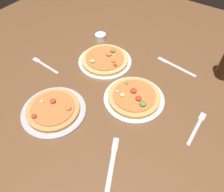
{
  "coord_description": "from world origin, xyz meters",
  "views": [
    {
      "loc": [
        0.38,
        -0.55,
        0.8
      ],
      "look_at": [
        0.0,
        0.0,
        0.02
      ],
      "focal_mm": 34.44,
      "sensor_mm": 36.0,
      "label": 1
    }
  ],
  "objects_px": {
    "pizza_plate_near": "(54,110)",
    "fork_left": "(45,65)",
    "pizza_plate_far": "(105,60)",
    "fork_spare": "(197,127)",
    "ramekin_butter": "(100,37)",
    "knife_spare": "(112,165)",
    "pizza_plate_side": "(134,97)",
    "knife_right": "(176,66)"
  },
  "relations": [
    {
      "from": "pizza_plate_near",
      "to": "knife_right",
      "type": "height_order",
      "value": "pizza_plate_near"
    },
    {
      "from": "pizza_plate_side",
      "to": "fork_left",
      "type": "relative_size",
      "value": 1.41
    },
    {
      "from": "ramekin_butter",
      "to": "knife_spare",
      "type": "relative_size",
      "value": 0.3
    },
    {
      "from": "pizza_plate_near",
      "to": "knife_right",
      "type": "bearing_deg",
      "value": 61.44
    },
    {
      "from": "knife_spare",
      "to": "ramekin_butter",
      "type": "bearing_deg",
      "value": 129.64
    },
    {
      "from": "ramekin_butter",
      "to": "knife_right",
      "type": "relative_size",
      "value": 0.29
    },
    {
      "from": "pizza_plate_side",
      "to": "knife_spare",
      "type": "xyz_separation_m",
      "value": [
        0.1,
        -0.33,
        -0.01
      ]
    },
    {
      "from": "pizza_plate_far",
      "to": "knife_spare",
      "type": "distance_m",
      "value": 0.61
    },
    {
      "from": "pizza_plate_near",
      "to": "pizza_plate_side",
      "type": "distance_m",
      "value": 0.38
    },
    {
      "from": "ramekin_butter",
      "to": "fork_left",
      "type": "xyz_separation_m",
      "value": [
        -0.11,
        -0.38,
        -0.02
      ]
    },
    {
      "from": "pizza_plate_near",
      "to": "pizza_plate_far",
      "type": "height_order",
      "value": "pizza_plate_far"
    },
    {
      "from": "pizza_plate_side",
      "to": "fork_left",
      "type": "bearing_deg",
      "value": -172.79
    },
    {
      "from": "pizza_plate_near",
      "to": "fork_spare",
      "type": "bearing_deg",
      "value": 27.22
    },
    {
      "from": "pizza_plate_far",
      "to": "pizza_plate_side",
      "type": "distance_m",
      "value": 0.31
    },
    {
      "from": "fork_left",
      "to": "fork_spare",
      "type": "bearing_deg",
      "value": 5.95
    },
    {
      "from": "pizza_plate_near",
      "to": "pizza_plate_side",
      "type": "relative_size",
      "value": 1.01
    },
    {
      "from": "knife_right",
      "to": "knife_spare",
      "type": "xyz_separation_m",
      "value": [
        0.03,
        -0.67,
        0.0
      ]
    },
    {
      "from": "pizza_plate_far",
      "to": "knife_right",
      "type": "xyz_separation_m",
      "value": [
        0.35,
        0.19,
        -0.01
      ]
    },
    {
      "from": "knife_spare",
      "to": "knife_right",
      "type": "bearing_deg",
      "value": 92.48
    },
    {
      "from": "pizza_plate_far",
      "to": "fork_left",
      "type": "distance_m",
      "value": 0.34
    },
    {
      "from": "fork_left",
      "to": "knife_spare",
      "type": "xyz_separation_m",
      "value": [
        0.64,
        -0.26,
        -0.0
      ]
    },
    {
      "from": "pizza_plate_side",
      "to": "knife_right",
      "type": "relative_size",
      "value": 1.22
    },
    {
      "from": "fork_left",
      "to": "knife_spare",
      "type": "relative_size",
      "value": 0.91
    },
    {
      "from": "pizza_plate_near",
      "to": "ramekin_butter",
      "type": "bearing_deg",
      "value": 106.11
    },
    {
      "from": "pizza_plate_near",
      "to": "fork_left",
      "type": "distance_m",
      "value": 0.35
    },
    {
      "from": "pizza_plate_side",
      "to": "fork_left",
      "type": "height_order",
      "value": "pizza_plate_side"
    },
    {
      "from": "pizza_plate_side",
      "to": "knife_right",
      "type": "bearing_deg",
      "value": 78.29
    },
    {
      "from": "pizza_plate_far",
      "to": "knife_spare",
      "type": "bearing_deg",
      "value": -51.69
    },
    {
      "from": "pizza_plate_near",
      "to": "fork_spare",
      "type": "distance_m",
      "value": 0.64
    },
    {
      "from": "pizza_plate_near",
      "to": "pizza_plate_far",
      "type": "relative_size",
      "value": 0.98
    },
    {
      "from": "fork_left",
      "to": "pizza_plate_near",
      "type": "bearing_deg",
      "value": -36.48
    },
    {
      "from": "pizza_plate_side",
      "to": "knife_spare",
      "type": "distance_m",
      "value": 0.35
    },
    {
      "from": "pizza_plate_near",
      "to": "fork_left",
      "type": "bearing_deg",
      "value": 143.52
    },
    {
      "from": "pizza_plate_far",
      "to": "fork_spare",
      "type": "height_order",
      "value": "pizza_plate_far"
    },
    {
      "from": "pizza_plate_far",
      "to": "knife_right",
      "type": "bearing_deg",
      "value": 29.25
    },
    {
      "from": "ramekin_butter",
      "to": "knife_right",
      "type": "bearing_deg",
      "value": 3.33
    },
    {
      "from": "pizza_plate_side",
      "to": "knife_spare",
      "type": "bearing_deg",
      "value": -73.29
    },
    {
      "from": "fork_spare",
      "to": "pizza_plate_far",
      "type": "bearing_deg",
      "value": 167.9
    },
    {
      "from": "fork_left",
      "to": "pizza_plate_far",
      "type": "bearing_deg",
      "value": 38.97
    },
    {
      "from": "fork_spare",
      "to": "pizza_plate_near",
      "type": "bearing_deg",
      "value": -152.78
    },
    {
      "from": "pizza_plate_far",
      "to": "fork_spare",
      "type": "bearing_deg",
      "value": -12.1
    },
    {
      "from": "ramekin_butter",
      "to": "pizza_plate_far",
      "type": "bearing_deg",
      "value": -46.8
    }
  ]
}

